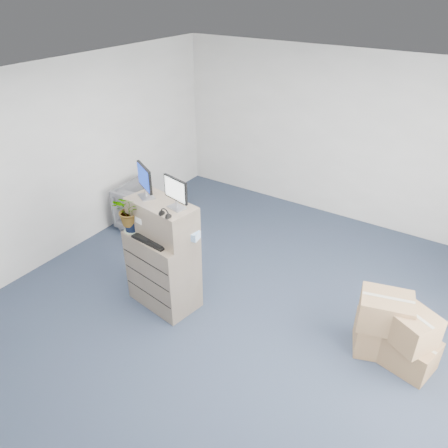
# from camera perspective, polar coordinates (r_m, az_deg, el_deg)

# --- Properties ---
(ground) EXTENTS (7.00, 7.00, 0.00)m
(ground) POSITION_cam_1_polar(r_m,az_deg,el_deg) (5.48, 0.19, -13.43)
(ground) COLOR #283448
(ground) RESTS_ON ground
(wall_back) EXTENTS (6.00, 0.02, 2.80)m
(wall_back) POSITION_cam_1_polar(r_m,az_deg,el_deg) (7.55, 15.22, 10.80)
(wall_back) COLOR silver
(wall_back) RESTS_ON ground
(filing_cabinet_lower) EXTENTS (0.93, 0.65, 1.01)m
(filing_cabinet_lower) POSITION_cam_1_polar(r_m,az_deg,el_deg) (5.60, -7.94, -5.92)
(filing_cabinet_lower) COLOR #83705A
(filing_cabinet_lower) RESTS_ON ground
(filing_cabinet_upper) EXTENTS (0.92, 0.56, 0.43)m
(filing_cabinet_upper) POSITION_cam_1_polar(r_m,az_deg,el_deg) (5.24, -8.10, 0.68)
(filing_cabinet_upper) COLOR #83705A
(filing_cabinet_upper) RESTS_ON filing_cabinet_lower
(monitor_left) EXTENTS (0.37, 0.24, 0.40)m
(monitor_left) POSITION_cam_1_polar(r_m,az_deg,el_deg) (5.20, -10.32, 5.69)
(monitor_left) COLOR #99999E
(monitor_left) RESTS_ON filing_cabinet_upper
(monitor_right) EXTENTS (0.37, 0.18, 0.37)m
(monitor_right) POSITION_cam_1_polar(r_m,az_deg,el_deg) (4.90, -6.33, 4.23)
(monitor_right) COLOR #99999E
(monitor_right) RESTS_ON filing_cabinet_upper
(headphones) EXTENTS (0.13, 0.03, 0.13)m
(headphones) POSITION_cam_1_polar(r_m,az_deg,el_deg) (4.82, -7.72, 1.35)
(headphones) COLOR black
(headphones) RESTS_ON filing_cabinet_upper
(keyboard) EXTENTS (0.53, 0.26, 0.03)m
(keyboard) POSITION_cam_1_polar(r_m,az_deg,el_deg) (5.24, -9.37, -2.06)
(keyboard) COLOR black
(keyboard) RESTS_ON filing_cabinet_lower
(mouse) EXTENTS (0.09, 0.07, 0.03)m
(mouse) POSITION_cam_1_polar(r_m,az_deg,el_deg) (5.03, -7.14, -3.30)
(mouse) COLOR silver
(mouse) RESTS_ON filing_cabinet_lower
(water_bottle) EXTENTS (0.06, 0.06, 0.22)m
(water_bottle) POSITION_cam_1_polar(r_m,az_deg,el_deg) (5.19, -7.38, -0.89)
(water_bottle) COLOR gray
(water_bottle) RESTS_ON filing_cabinet_lower
(phone_dock) EXTENTS (0.07, 0.06, 0.13)m
(phone_dock) POSITION_cam_1_polar(r_m,az_deg,el_deg) (5.36, -8.32, -0.72)
(phone_dock) COLOR silver
(phone_dock) RESTS_ON filing_cabinet_lower
(external_drive) EXTENTS (0.22, 0.20, 0.05)m
(external_drive) POSITION_cam_1_polar(r_m,az_deg,el_deg) (5.18, -4.98, -1.93)
(external_drive) COLOR black
(external_drive) RESTS_ON filing_cabinet_lower
(tissue_box) EXTENTS (0.27, 0.16, 0.10)m
(tissue_box) POSITION_cam_1_polar(r_m,az_deg,el_deg) (5.12, -4.67, -1.36)
(tissue_box) COLOR #3F85D6
(tissue_box) RESTS_ON external_drive
(potted_plant) EXTENTS (0.43, 0.47, 0.41)m
(potted_plant) POSITION_cam_1_polar(r_m,az_deg,el_deg) (5.38, -12.11, 1.26)
(potted_plant) COLOR #A6C09B
(potted_plant) RESTS_ON filing_cabinet_lower
(office_chair) EXTENTS (0.87, 0.82, 0.85)m
(office_chair) POSITION_cam_1_polar(r_m,az_deg,el_deg) (7.33, -9.90, 2.49)
(office_chair) COLOR #56565A
(office_chair) RESTS_ON ground
(cardboard_boxes) EXTENTS (0.97, 0.71, 0.78)m
(cardboard_boxes) POSITION_cam_1_polar(r_m,az_deg,el_deg) (5.24, 21.41, -13.00)
(cardboard_boxes) COLOR #9D724C
(cardboard_boxes) RESTS_ON ground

